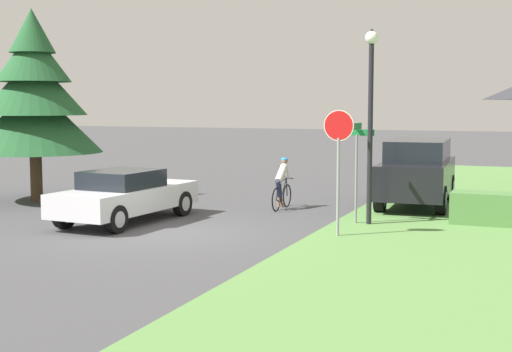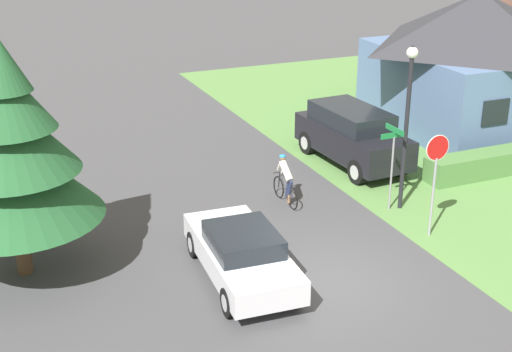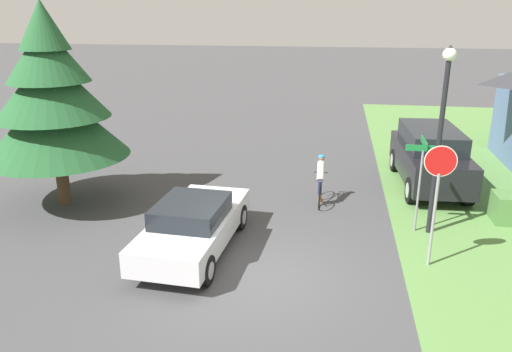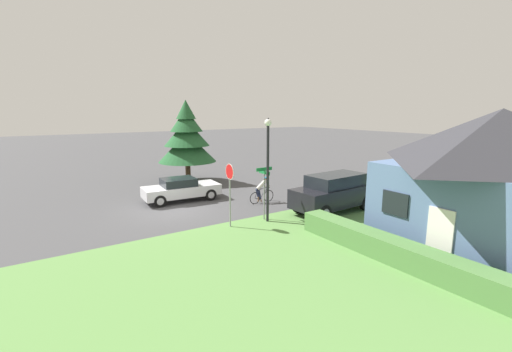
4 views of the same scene
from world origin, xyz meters
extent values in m
plane|color=#424244|center=(0.00, 0.00, 0.00)|extent=(140.00, 140.00, 0.00)
cube|color=#568442|center=(11.36, 4.00, 0.01)|extent=(16.00, 36.00, 0.01)
cube|color=slate|center=(11.40, 8.76, 1.60)|extent=(6.54, 7.07, 3.20)
pyramid|color=#2D2D33|center=(11.40, 8.76, 4.26)|extent=(7.06, 7.63, 2.13)
cube|color=silver|center=(11.35, 5.24, 1.00)|extent=(0.90, 0.07, 2.00)
cube|color=black|center=(9.55, 5.26, 1.76)|extent=(1.10, 0.08, 0.90)
cube|color=#4C7A3D|center=(10.66, 4.16, 0.41)|extent=(8.93, 0.90, 0.82)
cube|color=silver|center=(-1.67, 1.07, 0.61)|extent=(2.03, 4.50, 0.60)
cube|color=black|center=(-1.68, 0.90, 1.14)|extent=(1.66, 1.96, 0.45)
cylinder|color=black|center=(-2.35, 2.61, 0.34)|extent=(0.28, 0.69, 0.68)
cylinder|color=#ADADB2|center=(-2.35, 2.61, 0.34)|extent=(0.27, 0.41, 0.39)
cylinder|color=black|center=(-0.79, 2.51, 0.34)|extent=(0.28, 0.69, 0.68)
cylinder|color=#ADADB2|center=(-0.79, 2.51, 0.34)|extent=(0.27, 0.41, 0.39)
cylinder|color=black|center=(-2.55, -0.37, 0.34)|extent=(0.28, 0.69, 0.68)
cylinder|color=#ADADB2|center=(-2.55, -0.37, 0.34)|extent=(0.27, 0.41, 0.39)
cylinder|color=black|center=(-0.98, -0.47, 0.34)|extent=(0.28, 0.69, 0.68)
cylinder|color=#ADADB2|center=(-0.98, -0.47, 0.34)|extent=(0.27, 0.41, 0.39)
torus|color=black|center=(1.30, 4.30, 0.33)|extent=(0.05, 0.70, 0.70)
torus|color=black|center=(1.29, 5.25, 0.33)|extent=(0.05, 0.70, 0.70)
cylinder|color=black|center=(1.29, 4.53, 0.50)|extent=(0.04, 0.17, 0.57)
cylinder|color=black|center=(1.29, 4.89, 0.54)|extent=(0.04, 0.60, 0.67)
cylinder|color=black|center=(1.29, 4.82, 0.82)|extent=(0.04, 0.71, 0.12)
cylinder|color=black|center=(1.30, 4.45, 0.27)|extent=(0.04, 0.32, 0.15)
cylinder|color=black|center=(1.30, 4.38, 0.55)|extent=(0.03, 0.20, 0.46)
cylinder|color=black|center=(1.29, 5.21, 0.60)|extent=(0.04, 0.11, 0.54)
cylinder|color=black|center=(1.29, 5.17, 0.86)|extent=(0.44, 0.03, 0.02)
ellipsoid|color=black|center=(1.30, 4.47, 0.80)|extent=(0.08, 0.20, 0.05)
cylinder|color=#262D4C|center=(1.29, 4.45, 0.62)|extent=(0.11, 0.24, 0.48)
cylinder|color=#262D4C|center=(1.29, 4.61, 0.54)|extent=(0.11, 0.24, 0.63)
cylinder|color=#8C6647|center=(1.29, 4.52, 0.24)|extent=(0.08, 0.08, 0.30)
cylinder|color=#8C6647|center=(1.34, 4.68, 0.15)|extent=(0.17, 0.08, 0.21)
cylinder|color=silver|center=(1.29, 4.73, 1.04)|extent=(0.23, 0.66, 0.58)
cylinder|color=silver|center=(1.29, 4.94, 1.04)|extent=(0.07, 0.24, 0.35)
cylinder|color=silver|center=(1.29, 5.22, 1.04)|extent=(0.07, 0.24, 0.35)
sphere|color=#8C6647|center=(1.29, 5.00, 1.38)|extent=(0.19, 0.19, 0.19)
ellipsoid|color=#267FBF|center=(1.29, 5.00, 1.43)|extent=(0.22, 0.18, 0.12)
cube|color=black|center=(4.86, 6.88, 0.87)|extent=(2.14, 4.86, 0.99)
cube|color=black|center=(4.85, 7.04, 1.67)|extent=(1.83, 3.18, 0.63)
cylinder|color=black|center=(3.94, 8.45, 0.41)|extent=(0.32, 0.83, 0.82)
cylinder|color=#ADADB2|center=(3.94, 8.45, 0.41)|extent=(0.31, 0.49, 0.47)
cylinder|color=black|center=(5.62, 8.54, 0.41)|extent=(0.32, 0.83, 0.82)
cylinder|color=#ADADB2|center=(5.62, 8.54, 0.41)|extent=(0.31, 0.49, 0.47)
cylinder|color=black|center=(4.10, 5.22, 0.41)|extent=(0.32, 0.83, 0.82)
cylinder|color=#ADADB2|center=(4.10, 5.22, 0.41)|extent=(0.31, 0.49, 0.47)
cylinder|color=black|center=(5.78, 5.30, 0.41)|extent=(0.32, 0.83, 0.82)
cylinder|color=#ADADB2|center=(5.78, 5.30, 0.41)|extent=(0.31, 0.49, 0.47)
cylinder|color=gray|center=(3.98, 1.18, 1.14)|extent=(0.07, 0.07, 2.28)
cylinder|color=red|center=(3.98, 1.18, 2.57)|extent=(0.67, 0.03, 0.67)
cylinder|color=silver|center=(3.98, 1.18, 2.57)|extent=(0.71, 0.03, 0.71)
cylinder|color=black|center=(4.28, 3.05, 2.28)|extent=(0.13, 0.13, 4.56)
sphere|color=white|center=(4.28, 3.05, 4.71)|extent=(0.33, 0.33, 0.33)
cone|color=black|center=(4.28, 3.05, 4.87)|extent=(0.20, 0.20, 0.13)
cylinder|color=gray|center=(3.93, 3.09, 1.14)|extent=(0.06, 0.06, 2.28)
cube|color=#197238|center=(3.93, 3.09, 2.34)|extent=(0.90, 0.03, 0.16)
cube|color=#197238|center=(3.93, 3.09, 2.50)|extent=(0.03, 0.90, 0.16)
cylinder|color=#4C3823|center=(-6.51, 3.47, 0.77)|extent=(0.37, 0.37, 1.54)
cone|color=#23562D|center=(-6.51, 3.47, 2.61)|extent=(4.19, 4.19, 2.14)
cone|color=#23562D|center=(-6.51, 3.47, 3.66)|extent=(3.27, 3.27, 1.88)
cone|color=#23562D|center=(-6.51, 3.47, 4.57)|extent=(2.35, 2.35, 1.63)
cone|color=#23562D|center=(-6.51, 3.47, 5.33)|extent=(1.42, 1.42, 1.37)
camera|label=1|loc=(8.36, -14.70, 3.05)|focal=50.00mm
camera|label=2|loc=(-7.42, -13.15, 8.84)|focal=50.00mm
camera|label=3|loc=(1.61, -9.83, 5.78)|focal=35.00mm
camera|label=4|loc=(17.12, -6.10, 5.24)|focal=24.00mm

